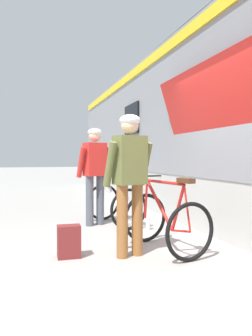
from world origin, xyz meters
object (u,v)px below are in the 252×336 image
Objects in this scene: cyclist_near_in_olive at (130,172)px; cyclist_far_in_red at (95,167)px; backpack_on_platform at (69,241)px; bicycle_far_silver at (115,203)px; water_bottle_near_the_bikes at (148,223)px; bicycle_near_red at (166,221)px.

cyclist_far_in_red is (-0.03, 1.98, 0.00)m from cyclist_near_in_olive.
backpack_on_platform is (-0.73, 0.17, -0.85)m from cyclist_near_in_olive.
water_bottle_near_the_bikes is at bearing -54.20° from bicycle_far_silver.
cyclist_near_in_olive is at bearing -119.49° from water_bottle_near_the_bikes.
bicycle_far_silver is (0.36, -0.08, -0.65)m from cyclist_far_in_red.
cyclist_far_in_red is 2.13m from backpack_on_platform.
water_bottle_near_the_bikes is (1.48, 1.16, -0.09)m from backpack_on_platform.
cyclist_near_in_olive reaches higher than bicycle_far_silver.
cyclist_near_in_olive is 0.84m from bicycle_near_red.
cyclist_far_in_red reaches higher than water_bottle_near_the_bikes.
cyclist_far_in_red is 1.49× the size of bicycle_near_red.
bicycle_near_red is 5.18× the size of water_bottle_near_the_bikes.
water_bottle_near_the_bikes is at bearing -39.90° from cyclist_far_in_red.
cyclist_far_in_red is 0.75m from bicycle_far_silver.
bicycle_far_silver is 2.99× the size of backpack_on_platform.
bicycle_far_silver reaches higher than backpack_on_platform.
cyclist_near_in_olive reaches higher than bicycle_near_red.
bicycle_near_red reaches higher than water_bottle_near_the_bikes.
bicycle_near_red is 1.27m from backpack_on_platform.
cyclist_near_in_olive is at bearing -170.98° from bicycle_near_red.
water_bottle_near_the_bikes is at bearing 79.62° from bicycle_near_red.
backpack_on_platform is (-1.07, -1.74, -0.20)m from bicycle_far_silver.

